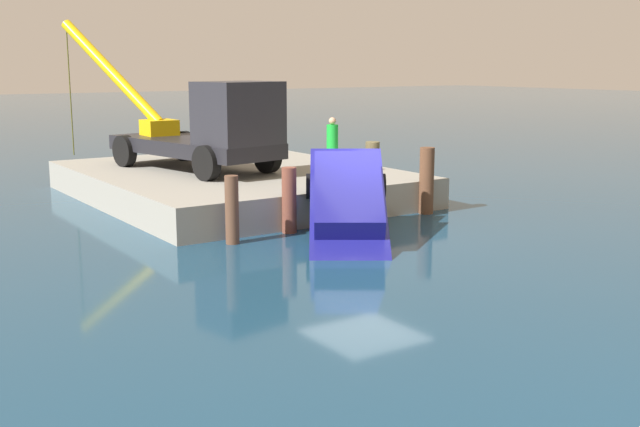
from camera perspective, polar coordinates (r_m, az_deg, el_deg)
ground at (r=18.75m, az=3.38°, el=-1.71°), size 200.00×200.00×0.00m
dock at (r=24.38m, az=-6.44°, el=2.24°), size 10.55×8.44×0.89m
crane_truck at (r=23.61m, az=-8.35°, el=6.21°), size 9.14×3.99×4.73m
dock_worker at (r=22.89m, az=0.91°, el=5.03°), size 0.34×0.34×1.69m
salvaged_car at (r=17.93m, az=2.08°, el=0.04°), size 4.65×3.93×3.02m
piling_near at (r=17.95m, az=-6.51°, el=0.27°), size 0.32×0.32×1.60m
piling_mid at (r=19.03m, az=-2.29°, el=0.99°), size 0.36×0.36×1.63m
piling_far at (r=20.11m, az=3.86°, el=2.25°), size 0.36×0.36×2.15m
piling_end at (r=21.68m, az=7.87°, el=2.41°), size 0.41×0.41×1.85m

